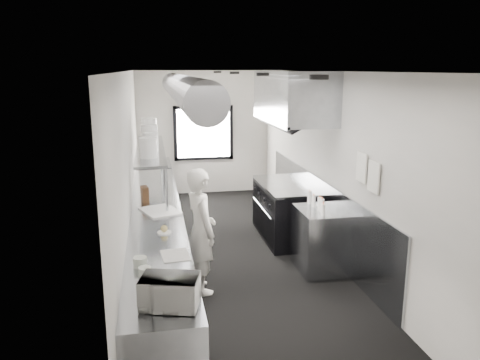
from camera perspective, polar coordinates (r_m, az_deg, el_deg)
name	(u,v)px	position (r m, az deg, el deg)	size (l,w,h in m)	color
floor	(233,257)	(7.45, -0.79, -9.16)	(3.00, 8.00, 0.01)	black
ceiling	(233,71)	(6.89, -0.86, 12.90)	(3.00, 8.00, 0.01)	silver
wall_back	(203,133)	(10.95, -4.41, 5.64)	(3.00, 0.02, 2.80)	#B3B1AA
wall_front	(334,287)	(3.35, 11.19, -12.46)	(3.00, 0.02, 2.80)	#B3B1AA
wall_left	(130,172)	(6.95, -13.10, 0.93)	(0.02, 8.00, 2.80)	#B3B1AA
wall_right	(329,164)	(7.44, 10.64, 1.85)	(0.02, 8.00, 2.80)	#B3B1AA
wall_cladding	(319,212)	(7.91, 9.47, -3.78)	(0.03, 5.50, 1.10)	#90959D
hvac_duct	(182,88)	(7.21, -6.99, 10.84)	(0.40, 0.40, 6.40)	gray
service_window	(204,133)	(10.92, -4.39, 5.62)	(1.36, 0.05, 1.25)	white
exhaust_hood	(292,97)	(7.84, 6.30, 9.87)	(0.81, 2.20, 0.88)	#90959D
prep_counter	(158,246)	(6.73, -9.84, -7.76)	(0.70, 6.00, 0.90)	#90959D
pass_shelf	(151,150)	(7.90, -10.64, 3.50)	(0.45, 3.00, 0.68)	#90959D
range	(286,211)	(8.16, 5.57, -3.71)	(0.88, 1.60, 0.94)	black
bottle_station	(321,240)	(6.94, 9.68, -7.09)	(0.65, 0.80, 0.90)	#90959D
far_work_table	(155,184)	(10.27, -10.21, -0.43)	(0.70, 1.20, 0.90)	#90959D
notice_sheet_a	(362,167)	(6.31, 14.37, 1.48)	(0.02, 0.28, 0.38)	white
notice_sheet_b	(374,177)	(6.01, 15.73, 0.34)	(0.02, 0.28, 0.38)	white
line_cook	(201,231)	(6.13, -4.71, -6.07)	(0.60, 0.39, 1.63)	silver
microwave	(170,292)	(4.09, -8.42, -13.12)	(0.44, 0.33, 0.26)	silver
deli_tub_a	(145,272)	(4.72, -11.31, -10.71)	(0.13, 0.13, 0.09)	#A3AB9D
deli_tub_b	(140,262)	(4.93, -11.88, -9.60)	(0.14, 0.14, 0.10)	#A3AB9D
newspaper	(175,255)	(5.16, -7.76, -8.93)	(0.29, 0.36, 0.01)	white
small_plate	(164,232)	(5.85, -9.07, -6.22)	(0.17, 0.17, 0.01)	white
pastry	(164,229)	(5.83, -9.09, -5.77)	(0.08, 0.08, 0.08)	tan
cutting_board	(160,211)	(6.71, -9.56, -3.67)	(0.44, 0.58, 0.02)	silver
knife_block	(145,194)	(7.23, -11.34, -1.67)	(0.09, 0.21, 0.23)	#4F2E1C
plate_stack_a	(148,148)	(7.03, -10.94, 3.82)	(0.25, 0.25, 0.30)	white
plate_stack_b	(151,142)	(7.61, -10.59, 4.52)	(0.23, 0.23, 0.29)	white
plate_stack_c	(150,136)	(8.01, -10.78, 5.22)	(0.26, 0.26, 0.37)	white
plate_stack_d	(149,130)	(8.64, -10.87, 5.94)	(0.27, 0.27, 0.41)	white
squeeze_bottle_a	(323,210)	(6.51, 9.93, -3.54)	(0.06, 0.06, 0.17)	silver
squeeze_bottle_b	(322,206)	(6.66, 9.79, -3.05)	(0.06, 0.06, 0.19)	silver
squeeze_bottle_c	(320,204)	(6.75, 9.53, -2.81)	(0.06, 0.06, 0.19)	silver
squeeze_bottle_d	(314,201)	(6.90, 8.82, -2.51)	(0.06, 0.06, 0.17)	silver
squeeze_bottle_e	(310,197)	(7.04, 8.35, -2.08)	(0.06, 0.06, 0.19)	silver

